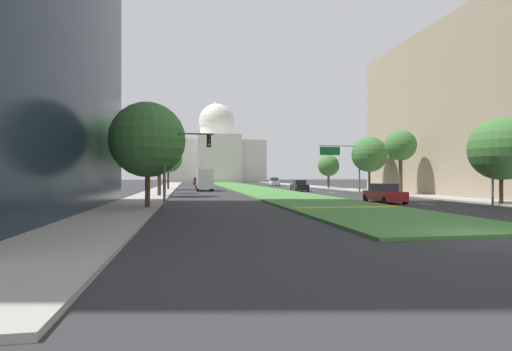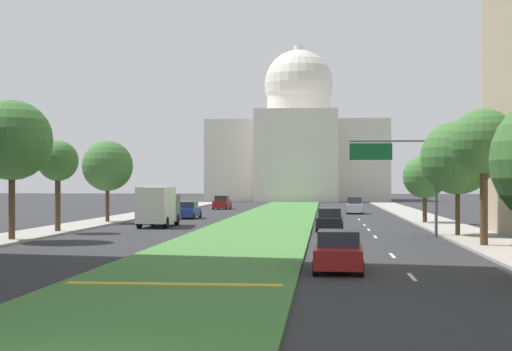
% 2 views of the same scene
% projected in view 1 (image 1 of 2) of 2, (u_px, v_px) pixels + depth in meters
% --- Properties ---
extents(ground_plane, '(300.13, 300.13, 0.00)m').
position_uv_depth(ground_plane, '(240.00, 187.00, 81.45)').
color(ground_plane, '#2B2B2D').
extents(grass_median, '(8.20, 122.78, 0.14)m').
position_uv_depth(grass_median, '(245.00, 187.00, 74.73)').
color(grass_median, '#427A38').
rests_on(grass_median, ground_plane).
extents(median_curb_nose, '(7.38, 0.50, 0.04)m').
position_uv_depth(median_curb_nose, '(349.00, 207.00, 26.35)').
color(median_curb_nose, gold).
rests_on(median_curb_nose, grass_median).
extents(lane_dashes_right, '(0.16, 46.61, 0.01)m').
position_uv_depth(lane_dashes_right, '(328.00, 192.00, 54.24)').
color(lane_dashes_right, silver).
rests_on(lane_dashes_right, ground_plane).
extents(sidewalk_left, '(4.00, 122.78, 0.15)m').
position_uv_depth(sidewalk_left, '(164.00, 189.00, 65.52)').
color(sidewalk_left, '#9E9991').
rests_on(sidewalk_left, ground_plane).
extents(sidewalk_right, '(4.00, 122.78, 0.15)m').
position_uv_depth(sidewalk_right, '(331.00, 188.00, 70.49)').
color(sidewalk_right, '#9E9991').
rests_on(sidewalk_right, ground_plane).
extents(midrise_block_right, '(15.86, 34.88, 19.52)m').
position_uv_depth(midrise_block_right, '(500.00, 110.00, 44.92)').
color(midrise_block_right, tan).
rests_on(midrise_block_right, ground_plane).
extents(capitol_building, '(33.93, 27.33, 30.34)m').
position_uv_depth(capitol_building, '(217.00, 154.00, 147.85)').
color(capitol_building, silver).
rests_on(capitol_building, ground_plane).
extents(traffic_light_near_left, '(3.34, 0.35, 5.20)m').
position_uv_depth(traffic_light_near_left, '(178.00, 153.00, 25.71)').
color(traffic_light_near_left, '#515456').
rests_on(traffic_light_near_left, ground_plane).
extents(traffic_light_near_right, '(0.28, 0.35, 5.20)m').
position_uv_depth(traffic_light_near_right, '(493.00, 162.00, 29.75)').
color(traffic_light_near_right, '#515456').
rests_on(traffic_light_near_right, ground_plane).
extents(overhead_guide_sign, '(5.74, 0.20, 6.50)m').
position_uv_depth(overhead_guide_sign, '(344.00, 158.00, 53.02)').
color(overhead_guide_sign, '#515456').
rests_on(overhead_guide_sign, ground_plane).
extents(street_tree_left_near, '(5.13, 5.13, 7.30)m').
position_uv_depth(street_tree_left_near, '(148.00, 140.00, 26.76)').
color(street_tree_left_near, '#4C3823').
rests_on(street_tree_left_near, ground_plane).
extents(street_tree_right_near, '(4.82, 4.82, 6.76)m').
position_uv_depth(street_tree_right_near, '(501.00, 149.00, 30.29)').
color(street_tree_right_near, '#4C3823').
rests_on(street_tree_right_near, ground_plane).
extents(street_tree_left_mid, '(4.87, 4.87, 8.57)m').
position_uv_depth(street_tree_left_mid, '(159.00, 141.00, 42.81)').
color(street_tree_left_mid, '#4C3823').
rests_on(street_tree_left_mid, ground_plane).
extents(street_tree_right_mid, '(3.59, 3.59, 7.63)m').
position_uv_depth(street_tree_right_mid, '(401.00, 146.00, 45.71)').
color(street_tree_right_mid, '#4C3823').
rests_on(street_tree_right_mid, ground_plane).
extents(street_tree_left_far, '(2.88, 2.88, 6.54)m').
position_uv_depth(street_tree_left_far, '(164.00, 154.00, 50.36)').
color(street_tree_left_far, '#4C3823').
rests_on(street_tree_left_far, ground_plane).
extents(street_tree_right_far, '(4.81, 4.81, 7.59)m').
position_uv_depth(street_tree_right_far, '(369.00, 154.00, 53.47)').
color(street_tree_right_far, '#4C3823').
rests_on(street_tree_right_far, ground_plane).
extents(street_tree_left_distant, '(4.42, 4.42, 7.21)m').
position_uv_depth(street_tree_left_distant, '(168.00, 159.00, 63.01)').
color(street_tree_left_distant, '#4C3823').
rests_on(street_tree_left_distant, ground_plane).
extents(street_tree_right_distant, '(3.74, 3.74, 5.93)m').
position_uv_depth(street_tree_right_distant, '(328.00, 166.00, 68.75)').
color(street_tree_right_distant, '#4C3823').
rests_on(street_tree_right_distant, ground_plane).
extents(sedan_lead_stopped, '(2.07, 4.58, 1.63)m').
position_uv_depth(sedan_lead_stopped, '(384.00, 194.00, 33.03)').
color(sedan_lead_stopped, maroon).
rests_on(sedan_lead_stopped, ground_plane).
extents(sedan_midblock, '(2.06, 4.28, 1.68)m').
position_uv_depth(sedan_midblock, '(299.00, 186.00, 57.60)').
color(sedan_midblock, black).
rests_on(sedan_midblock, ground_plane).
extents(sedan_distant, '(2.07, 4.54, 1.66)m').
position_uv_depth(sedan_distant, '(201.00, 184.00, 72.75)').
color(sedan_distant, navy).
rests_on(sedan_distant, ground_plane).
extents(sedan_far_horizon, '(2.02, 4.60, 1.86)m').
position_uv_depth(sedan_far_horizon, '(274.00, 182.00, 88.40)').
color(sedan_far_horizon, silver).
rests_on(sedan_far_horizon, ground_plane).
extents(sedan_very_far, '(2.05, 4.39, 1.81)m').
position_uv_depth(sedan_very_far, '(197.00, 181.00, 98.01)').
color(sedan_very_far, maroon).
rests_on(sedan_very_far, ground_plane).
extents(box_truck_delivery, '(2.40, 6.40, 3.20)m').
position_uv_depth(box_truck_delivery, '(205.00, 180.00, 59.01)').
color(box_truck_delivery, '#4C5156').
rests_on(box_truck_delivery, ground_plane).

